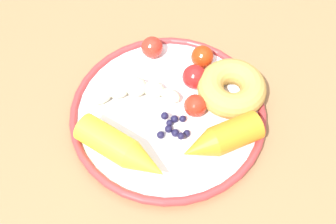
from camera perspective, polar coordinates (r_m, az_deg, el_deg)
name	(u,v)px	position (r m, az deg, el deg)	size (l,w,h in m)	color
dining_table	(189,134)	(0.72, 2.88, -2.96)	(1.02, 0.94, 0.72)	#8F6743
plate	(168,113)	(0.63, 0.00, -0.14)	(0.29, 0.29, 0.02)	white
banana	(136,91)	(0.64, -4.35, 2.90)	(0.08, 0.13, 0.03)	beige
carrot_orange	(221,139)	(0.59, 7.15, -3.66)	(0.11, 0.11, 0.04)	orange
carrot_yellow	(122,150)	(0.58, -6.21, -5.08)	(0.06, 0.14, 0.04)	yellow
donut	(232,88)	(0.64, 8.60, 3.19)	(0.10, 0.10, 0.04)	#C09246
blueberry_pile	(173,127)	(0.61, 0.70, -2.03)	(0.05, 0.05, 0.02)	#191638
tomato_near	(202,57)	(0.67, 4.65, 7.45)	(0.04, 0.04, 0.04)	red
tomato_mid	(152,47)	(0.68, -2.16, 8.73)	(0.03, 0.03, 0.03)	red
tomato_far	(195,106)	(0.62, 3.70, 0.86)	(0.03, 0.03, 0.03)	red
tomato_extra	(194,77)	(0.64, 3.59, 4.78)	(0.04, 0.04, 0.04)	red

